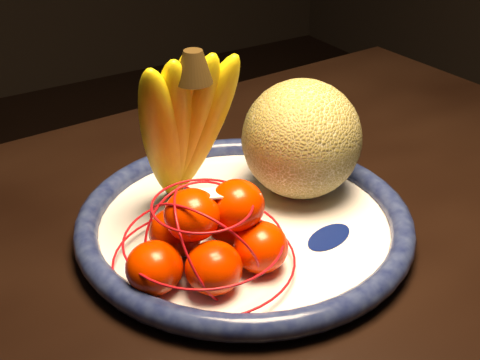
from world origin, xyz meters
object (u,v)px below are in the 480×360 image
cantaloupe (302,139)px  mandarin_bag (209,238)px  dining_table (206,303)px  fruit_bowl (244,223)px  banana_bunch (181,124)px

cantaloupe → mandarin_bag: cantaloupe is taller
cantaloupe → mandarin_bag: bearing=-156.1°
dining_table → fruit_bowl: bearing=7.5°
dining_table → fruit_bowl: 0.11m
cantaloupe → mandarin_bag: size_ratio=0.58×
fruit_bowl → cantaloupe: 0.13m
cantaloupe → mandarin_bag: 0.20m
dining_table → fruit_bowl: size_ratio=3.54×
dining_table → cantaloupe: 0.23m
fruit_bowl → mandarin_bag: size_ratio=1.57×
dining_table → mandarin_bag: (-0.02, -0.04, 0.13)m
fruit_bowl → banana_bunch: banana_bunch is taller
dining_table → mandarin_bag: mandarin_bag is taller
fruit_bowl → banana_bunch: size_ratio=1.71×
dining_table → banana_bunch: (0.01, 0.07, 0.21)m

